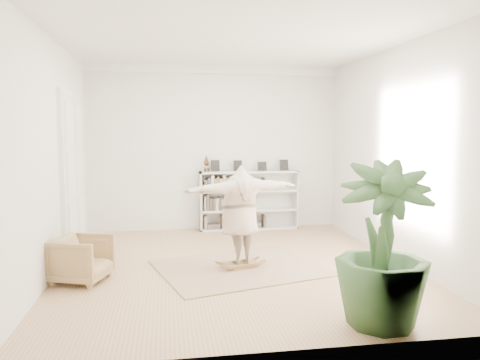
{
  "coord_description": "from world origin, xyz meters",
  "views": [
    {
      "loc": [
        -1.06,
        -7.33,
        2.19
      ],
      "look_at": [
        0.16,
        0.4,
        1.36
      ],
      "focal_mm": 35.0,
      "sensor_mm": 36.0,
      "label": 1
    }
  ],
  "objects_px": {
    "rocker_board": "(240,264)",
    "houseplant": "(383,244)",
    "person": "(240,212)",
    "bookshelf": "(249,201)",
    "armchair": "(82,259)"
  },
  "relations": [
    {
      "from": "rocker_board",
      "to": "houseplant",
      "type": "xyz_separation_m",
      "value": [
        1.22,
        -2.41,
        0.86
      ]
    },
    {
      "from": "person",
      "to": "houseplant",
      "type": "relative_size",
      "value": 1.03
    },
    {
      "from": "houseplant",
      "to": "bookshelf",
      "type": "bearing_deg",
      "value": 95.94
    },
    {
      "from": "armchair",
      "to": "rocker_board",
      "type": "relative_size",
      "value": 1.25
    },
    {
      "from": "rocker_board",
      "to": "bookshelf",
      "type": "bearing_deg",
      "value": 61.62
    },
    {
      "from": "rocker_board",
      "to": "houseplant",
      "type": "relative_size",
      "value": 0.32
    },
    {
      "from": "armchair",
      "to": "houseplant",
      "type": "relative_size",
      "value": 0.4
    },
    {
      "from": "person",
      "to": "bookshelf",
      "type": "bearing_deg",
      "value": -118.38
    },
    {
      "from": "rocker_board",
      "to": "houseplant",
      "type": "height_order",
      "value": "houseplant"
    },
    {
      "from": "armchair",
      "to": "bookshelf",
      "type": "bearing_deg",
      "value": -24.1
    },
    {
      "from": "bookshelf",
      "to": "houseplant",
      "type": "distance_m",
      "value": 5.4
    },
    {
      "from": "bookshelf",
      "to": "rocker_board",
      "type": "distance_m",
      "value": 3.09
    },
    {
      "from": "bookshelf",
      "to": "armchair",
      "type": "relative_size",
      "value": 2.98
    },
    {
      "from": "bookshelf",
      "to": "rocker_board",
      "type": "height_order",
      "value": "bookshelf"
    },
    {
      "from": "armchair",
      "to": "rocker_board",
      "type": "bearing_deg",
      "value": -64.04
    }
  ]
}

